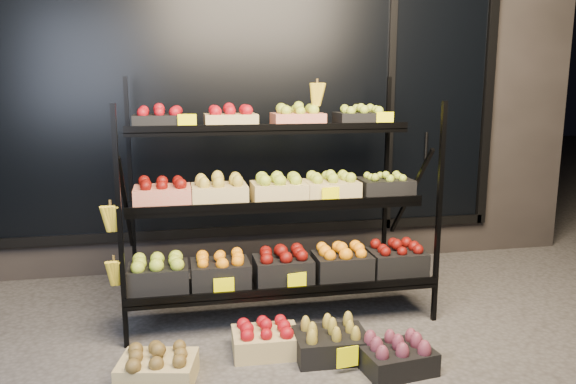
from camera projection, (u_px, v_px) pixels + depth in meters
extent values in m
plane|color=#514F4C|center=(294.00, 345.00, 3.51)|extent=(24.00, 24.00, 0.00)
cube|color=#2D2826|center=(241.00, 69.00, 5.68)|extent=(6.00, 2.00, 3.50)
cube|color=black|center=(255.00, 90.00, 4.73)|extent=(4.20, 0.04, 2.40)
cube|color=black|center=(257.00, 230.00, 4.95)|extent=(4.30, 0.06, 0.08)
cube|color=black|center=(488.00, 90.00, 5.13)|extent=(0.08, 0.06, 2.50)
cube|color=black|center=(390.00, 90.00, 4.95)|extent=(0.06, 0.06, 2.50)
cylinder|color=black|center=(426.00, 146.00, 5.08)|extent=(0.02, 0.02, 0.25)
cube|color=black|center=(120.00, 230.00, 3.34)|extent=(0.03, 0.03, 1.50)
cube|color=black|center=(439.00, 215.00, 3.74)|extent=(0.03, 0.03, 1.50)
cube|color=black|center=(131.00, 188.00, 4.26)|extent=(0.03, 0.03, 1.66)
cube|color=black|center=(386.00, 179.00, 4.66)|extent=(0.03, 0.03, 1.66)
cube|color=black|center=(283.00, 285.00, 3.80)|extent=(2.05, 0.42, 0.03)
cube|color=black|center=(289.00, 291.00, 3.60)|extent=(2.05, 0.02, 0.05)
cube|color=black|center=(275.00, 204.00, 3.99)|extent=(2.05, 0.40, 0.03)
cube|color=black|center=(280.00, 205.00, 3.80)|extent=(2.05, 0.02, 0.05)
cube|color=black|center=(268.00, 130.00, 4.18)|extent=(2.05, 0.40, 0.03)
cube|color=black|center=(272.00, 128.00, 3.99)|extent=(2.05, 0.02, 0.05)
cube|color=black|center=(161.00, 122.00, 4.02)|extent=(0.38, 0.28, 0.11)
ellipsoid|color=maroon|center=(160.00, 110.00, 4.00)|extent=(0.32, 0.24, 0.07)
cube|color=tan|center=(231.00, 121.00, 4.11)|extent=(0.38, 0.28, 0.11)
ellipsoid|color=maroon|center=(230.00, 110.00, 4.10)|extent=(0.32, 0.24, 0.07)
cube|color=tan|center=(298.00, 120.00, 4.21)|extent=(0.38, 0.28, 0.11)
ellipsoid|color=#A8C230|center=(298.00, 109.00, 4.20)|extent=(0.32, 0.24, 0.07)
cube|color=black|center=(361.00, 120.00, 4.31)|extent=(0.38, 0.28, 0.11)
ellipsoid|color=#A8C230|center=(361.00, 108.00, 4.29)|extent=(0.32, 0.24, 0.07)
cube|color=tan|center=(163.00, 197.00, 3.82)|extent=(0.38, 0.28, 0.14)
ellipsoid|color=#660B07|center=(162.00, 182.00, 3.80)|extent=(0.32, 0.24, 0.07)
cube|color=tan|center=(219.00, 195.00, 3.90)|extent=(0.38, 0.28, 0.14)
ellipsoid|color=gold|center=(219.00, 180.00, 3.88)|extent=(0.32, 0.24, 0.07)
cube|color=tan|center=(279.00, 192.00, 3.98)|extent=(0.38, 0.28, 0.14)
ellipsoid|color=#A8C230|center=(279.00, 178.00, 3.96)|extent=(0.32, 0.24, 0.07)
cube|color=tan|center=(331.00, 190.00, 4.05)|extent=(0.38, 0.28, 0.14)
ellipsoid|color=#A8C230|center=(331.00, 177.00, 4.03)|extent=(0.32, 0.24, 0.07)
cube|color=black|center=(385.00, 188.00, 4.13)|extent=(0.38, 0.28, 0.14)
ellipsoid|color=#A8C230|center=(385.00, 175.00, 4.11)|extent=(0.32, 0.24, 0.07)
cube|color=black|center=(159.00, 279.00, 3.62)|extent=(0.38, 0.28, 0.18)
ellipsoid|color=#A8C230|center=(158.00, 261.00, 3.59)|extent=(0.32, 0.24, 0.07)
cube|color=black|center=(220.00, 275.00, 3.70)|extent=(0.38, 0.28, 0.18)
ellipsoid|color=orange|center=(220.00, 257.00, 3.67)|extent=(0.32, 0.24, 0.07)
cube|color=black|center=(283.00, 271.00, 3.78)|extent=(0.38, 0.28, 0.18)
ellipsoid|color=#660B07|center=(283.00, 254.00, 3.75)|extent=(0.32, 0.24, 0.07)
cube|color=black|center=(342.00, 267.00, 3.86)|extent=(0.38, 0.28, 0.18)
ellipsoid|color=orange|center=(342.00, 250.00, 3.83)|extent=(0.32, 0.24, 0.07)
cube|color=black|center=(396.00, 263.00, 3.93)|extent=(0.38, 0.28, 0.18)
ellipsoid|color=#660B07|center=(397.00, 247.00, 3.91)|extent=(0.32, 0.24, 0.07)
ellipsoid|color=yellow|center=(110.00, 204.00, 3.32)|extent=(0.14, 0.08, 0.22)
ellipsoid|color=yellow|center=(114.00, 259.00, 3.39)|extent=(0.14, 0.08, 0.22)
ellipsoid|color=yellow|center=(317.00, 82.00, 4.09)|extent=(0.14, 0.08, 0.22)
cube|color=#FFF900|center=(331.00, 196.00, 3.90)|extent=(0.13, 0.01, 0.12)
cube|color=#FFF900|center=(385.00, 120.00, 4.19)|extent=(0.13, 0.01, 0.12)
cube|color=#FFF900|center=(187.00, 123.00, 3.91)|extent=(0.13, 0.01, 0.12)
cube|color=#FFF900|center=(224.00, 287.00, 3.56)|extent=(0.13, 0.01, 0.12)
cube|color=#FFF900|center=(297.00, 282.00, 3.65)|extent=(0.13, 0.01, 0.12)
cube|color=#FFF900|center=(347.00, 364.00, 3.16)|extent=(0.13, 0.01, 0.12)
cube|color=tan|center=(158.00, 371.00, 3.06)|extent=(0.46, 0.38, 0.14)
ellipsoid|color=brown|center=(157.00, 354.00, 3.04)|extent=(0.39, 0.32, 0.07)
cube|color=black|center=(331.00, 345.00, 3.35)|extent=(0.44, 0.33, 0.15)
ellipsoid|color=gold|center=(331.00, 329.00, 3.33)|extent=(0.37, 0.28, 0.07)
cube|color=tan|center=(266.00, 342.00, 3.40)|extent=(0.41, 0.31, 0.14)
ellipsoid|color=maroon|center=(266.00, 327.00, 3.38)|extent=(0.34, 0.26, 0.07)
cube|color=black|center=(397.00, 360.00, 3.19)|extent=(0.43, 0.34, 0.13)
ellipsoid|color=brown|center=(397.00, 344.00, 3.17)|extent=(0.36, 0.28, 0.07)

